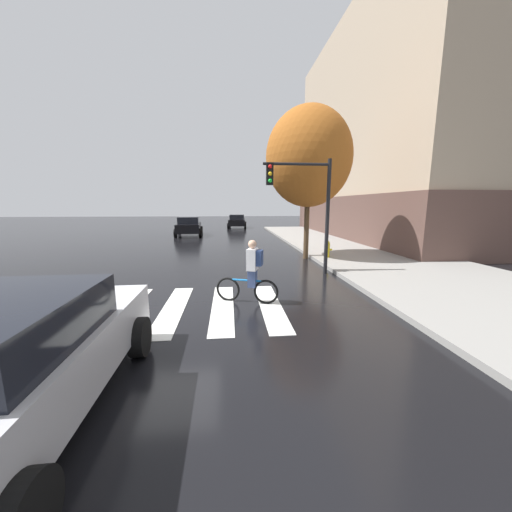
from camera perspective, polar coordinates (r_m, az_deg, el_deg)
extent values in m
plane|color=black|center=(7.67, -17.14, -10.01)|extent=(120.00, 120.00, 0.00)
cube|color=gray|center=(10.37, 39.01, -6.18)|extent=(6.50, 50.00, 0.15)
cube|color=silver|center=(9.08, -39.90, -8.77)|extent=(0.55, 3.54, 0.01)
cube|color=silver|center=(8.45, -32.92, -9.29)|extent=(0.55, 3.54, 0.01)
cube|color=silver|center=(7.96, -24.92, -9.73)|extent=(0.55, 3.54, 0.01)
cube|color=silver|center=(7.64, -16.05, -9.99)|extent=(0.55, 3.54, 0.01)
cube|color=silver|center=(7.50, -6.62, -10.01)|extent=(0.55, 3.54, 0.01)
cube|color=silver|center=(7.57, 2.87, -9.76)|extent=(0.55, 3.54, 0.01)
cube|color=#B7B7BC|center=(4.55, -40.06, -16.95)|extent=(1.92, 4.63, 0.70)
cylinder|color=black|center=(6.30, -39.63, -13.13)|extent=(0.25, 0.68, 0.68)
cylinder|color=black|center=(5.50, -22.09, -14.68)|extent=(0.25, 0.68, 0.68)
cube|color=black|center=(25.19, -13.14, 5.56)|extent=(2.13, 4.72, 0.70)
cube|color=black|center=(25.00, -13.23, 6.97)|extent=(1.79, 2.30, 0.55)
cylinder|color=black|center=(26.77, -14.95, 4.98)|extent=(0.28, 0.70, 0.68)
cylinder|color=black|center=(26.63, -10.81, 5.12)|extent=(0.28, 0.70, 0.68)
cylinder|color=black|center=(23.85, -15.68, 4.36)|extent=(0.28, 0.70, 0.68)
cylinder|color=black|center=(23.69, -11.03, 4.51)|extent=(0.28, 0.70, 0.68)
cube|color=black|center=(32.76, -3.77, 6.74)|extent=(2.03, 4.48, 0.67)
cube|color=black|center=(32.59, -3.79, 7.77)|extent=(1.70, 2.19, 0.52)
cylinder|color=black|center=(34.22, -5.23, 6.30)|extent=(0.27, 0.66, 0.65)
cylinder|color=black|center=(34.16, -2.14, 6.33)|extent=(0.27, 0.66, 0.65)
cylinder|color=black|center=(31.43, -5.53, 5.96)|extent=(0.27, 0.66, 0.65)
cylinder|color=black|center=(31.37, -2.17, 5.99)|extent=(0.27, 0.66, 0.65)
torus|color=black|center=(7.59, 2.00, -7.14)|extent=(0.64, 0.27, 0.66)
torus|color=black|center=(7.85, -5.57, -6.57)|extent=(0.64, 0.27, 0.66)
cylinder|color=#1972BF|center=(7.63, -1.87, -4.85)|extent=(0.86, 0.34, 0.05)
cylinder|color=#1972BF|center=(7.57, -0.72, -4.41)|extent=(0.04, 0.04, 0.45)
cube|color=#384772|center=(7.56, -0.72, -4.05)|extent=(0.28, 0.33, 0.56)
cube|color=silver|center=(7.46, -0.72, -0.69)|extent=(0.34, 0.42, 0.56)
sphere|color=tan|center=(7.40, -0.73, 2.35)|extent=(0.22, 0.22, 0.22)
cube|color=navy|center=(7.41, 0.62, -0.38)|extent=(0.24, 0.32, 0.40)
cylinder|color=black|center=(10.98, 13.99, 7.32)|extent=(0.14, 0.14, 4.20)
cylinder|color=black|center=(10.73, 8.08, 17.63)|extent=(2.40, 0.10, 0.10)
cube|color=black|center=(10.52, 2.74, 15.95)|extent=(0.24, 0.20, 0.76)
sphere|color=red|center=(10.44, 2.84, 17.32)|extent=(0.14, 0.14, 0.14)
sphere|color=gold|center=(10.41, 2.82, 16.01)|extent=(0.14, 0.14, 0.14)
sphere|color=green|center=(10.39, 2.81, 14.69)|extent=(0.14, 0.14, 0.14)
cylinder|color=gold|center=(13.89, 13.98, 1.10)|extent=(0.22, 0.22, 0.65)
sphere|color=gold|center=(13.83, 14.05, 2.59)|extent=(0.18, 0.18, 0.18)
cylinder|color=gold|center=(13.93, 14.61, 1.24)|extent=(0.12, 0.09, 0.09)
cylinder|color=#4C3823|center=(14.04, 10.00, 5.89)|extent=(0.24, 0.24, 3.16)
ellipsoid|color=#A5591E|center=(14.17, 10.41, 18.73)|extent=(3.94, 3.94, 4.53)
cube|color=brown|center=(27.42, 30.52, 6.69)|extent=(15.47, 21.66, 3.20)
cube|color=tan|center=(28.29, 32.09, 23.01)|extent=(15.16, 21.23, 12.78)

